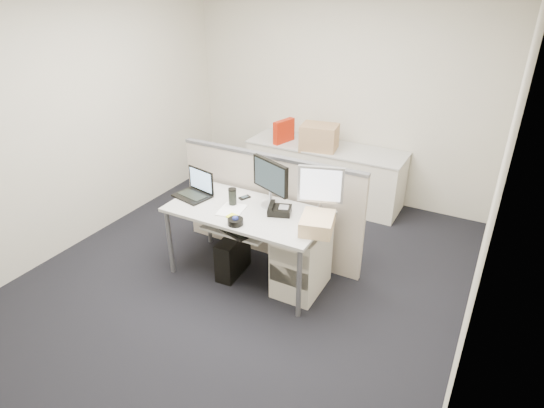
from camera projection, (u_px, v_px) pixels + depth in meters
The scene contains 28 objects.
floor at pixel (249, 274), 4.57m from camera, with size 4.00×4.50×0.01m, color black.
wall_back at pixel (338, 93), 5.72m from camera, with size 4.00×0.02×2.70m, color beige.
wall_front at pixel (3, 288), 2.19m from camera, with size 4.00×0.02×2.70m, color beige.
wall_left at pixel (84, 116), 4.80m from camera, with size 0.02×4.50×2.70m, color beige.
wall_right at pixel (495, 195), 3.11m from camera, with size 0.02×4.50×2.70m, color beige.
desk at pixel (247, 216), 4.27m from camera, with size 1.50×0.75×0.73m.
keyboard_tray at pixel (237, 229), 4.15m from camera, with size 0.62×0.32×0.02m, color #B0ADA5.
drawer_pedestal at pixel (302, 259), 4.23m from camera, with size 0.40×0.55×0.65m, color beige.
cubicle_partition at pixel (270, 208), 4.67m from camera, with size 2.00×0.06×1.10m, color #B9AB9C.
back_counter at pixel (324, 174), 5.92m from camera, with size 2.00×0.60×0.72m, color beige.
monitor_main at pixel (270, 184), 4.21m from camera, with size 0.46×0.18×0.46m, color black.
monitor_small at pixel (320, 193), 3.99m from camera, with size 0.40×0.20×0.49m, color #B7B7BC.
laptop at pixel (191, 185), 4.42m from camera, with size 0.34×0.26×0.26m, color black.
trackball at pixel (235, 222), 3.98m from camera, with size 0.14×0.14×0.05m, color black.
desk_phone at pixel (280, 210), 4.16m from camera, with size 0.21×0.17×0.07m, color black.
paper_stack at pixel (232, 210), 4.22m from camera, with size 0.22×0.28×0.01m, color white.
sticky_pad at pixel (232, 216), 4.11m from camera, with size 0.08×0.08×0.01m, color #F8FF1E.
travel_mug at pixel (233, 198), 4.29m from camera, with size 0.08×0.08×0.16m, color black.
banana at pixel (279, 210), 4.19m from camera, with size 0.17×0.04×0.04m, color gold.
cellphone at pixel (245, 198), 4.45m from camera, with size 0.06×0.11×0.01m, color black.
manila_folders at pixel (317, 223), 3.88m from camera, with size 0.27×0.35×0.13m, color beige.
keyboard at pixel (230, 227), 4.12m from camera, with size 0.50×0.18×0.03m, color black.
pc_tower_desk at pixel (233, 256), 4.50m from camera, with size 0.17×0.43×0.41m, color black.
pc_tower_spare_dark at pixel (259, 168), 6.51m from camera, with size 0.17×0.42×0.39m, color black.
pc_tower_spare_silver at pixel (219, 168), 6.45m from camera, with size 0.19×0.48×0.45m, color #B7B7BC.
cardboard_box_left at pixel (319, 138), 5.61m from camera, with size 0.44×0.33×0.33m, color tan.
cardboard_box_right at pixel (323, 142), 5.60m from camera, with size 0.34×0.26×0.25m, color tan.
red_binder at pixel (284, 132), 5.84m from camera, with size 0.08×0.33×0.31m, color #B11E07.
Camera 1 is at (1.98, -3.19, 2.71)m, focal length 30.00 mm.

